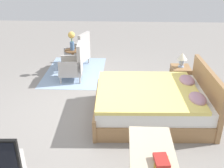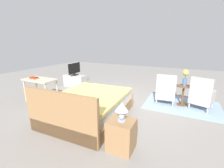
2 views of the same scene
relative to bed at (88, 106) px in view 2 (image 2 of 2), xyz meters
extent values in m
plane|color=gray|center=(-0.11, -1.10, -0.30)|extent=(16.00, 16.00, 0.00)
cube|color=#8EA8C6|center=(-2.07, -1.85, -0.29)|extent=(2.10, 1.50, 0.01)
cube|color=#997047|center=(0.00, -0.05, -0.16)|extent=(1.69, 2.12, 0.28)
cube|color=white|center=(0.00, -0.05, 0.10)|extent=(1.62, 2.03, 0.24)
cube|color=#EAD66B|center=(0.00, -0.13, 0.25)|extent=(1.66, 1.87, 0.06)
cube|color=#997047|center=(-0.03, 0.94, 0.18)|extent=(1.65, 0.13, 0.96)
cube|color=#997047|center=(0.03, -1.05, -0.10)|extent=(1.65, 0.11, 0.40)
ellipsoid|color=#B28499|center=(-0.39, 0.66, 0.29)|extent=(0.45, 0.29, 0.14)
ellipsoid|color=#B28499|center=(0.34, 0.69, 0.29)|extent=(0.45, 0.29, 0.14)
cylinder|color=#ADA8A3|center=(-2.85, -1.99, -0.21)|extent=(0.04, 0.04, 0.16)
cylinder|color=#ADA8A3|center=(-2.42, -2.14, -0.21)|extent=(0.04, 0.04, 0.16)
cylinder|color=#ADA8A3|center=(-2.70, -1.55, -0.21)|extent=(0.04, 0.04, 0.16)
cylinder|color=#ADA8A3|center=(-2.27, -1.70, -0.21)|extent=(0.04, 0.04, 0.16)
cube|color=#ADA8A3|center=(-2.56, -1.85, -0.07)|extent=(0.69, 0.69, 0.12)
cube|color=#C6B289|center=(-2.56, -1.85, 0.04)|extent=(0.63, 0.63, 0.10)
cube|color=#ADA8A3|center=(-2.48, -1.63, 0.31)|extent=(0.54, 0.25, 0.64)
cube|color=#ADA8A3|center=(-2.78, -1.77, 0.12)|extent=(0.24, 0.51, 0.26)
cube|color=#ADA8A3|center=(-2.34, -1.92, 0.12)|extent=(0.24, 0.51, 0.26)
cylinder|color=#ADA8A3|center=(-1.80, -2.09, -0.21)|extent=(0.04, 0.04, 0.16)
cylinder|color=#ADA8A3|center=(-1.34, -2.06, -0.21)|extent=(0.04, 0.04, 0.16)
cylinder|color=#ADA8A3|center=(-1.83, -1.63, -0.21)|extent=(0.04, 0.04, 0.16)
cylinder|color=#ADA8A3|center=(-1.37, -1.60, -0.21)|extent=(0.04, 0.04, 0.16)
cube|color=#ADA8A3|center=(-1.59, -1.85, -0.07)|extent=(0.58, 0.58, 0.12)
cube|color=#C6B289|center=(-1.59, -1.85, 0.04)|extent=(0.53, 0.53, 0.10)
cube|color=#ADA8A3|center=(-1.60, -1.62, 0.31)|extent=(0.54, 0.12, 0.64)
cube|color=#ADA8A3|center=(-1.82, -1.86, 0.12)|extent=(0.11, 0.52, 0.26)
cube|color=#ADA8A3|center=(-1.35, -1.83, 0.12)|extent=(0.11, 0.52, 0.26)
cylinder|color=brown|center=(-2.07, -1.87, -0.29)|extent=(0.28, 0.28, 0.03)
cylinder|color=brown|center=(-2.07, -1.87, 0.00)|extent=(0.06, 0.06, 0.55)
cylinder|color=brown|center=(-2.07, -1.87, 0.29)|extent=(0.40, 0.40, 0.02)
cylinder|color=#4C709E|center=(-2.07, -1.87, 0.41)|extent=(0.11, 0.11, 0.22)
cylinder|color=#477538|center=(-2.07, -1.87, 0.57)|extent=(0.02, 0.02, 0.10)
sphere|color=#E0B251|center=(-2.07, -1.87, 0.70)|extent=(0.17, 0.17, 0.17)
cube|color=#997047|center=(-1.18, 0.71, -0.03)|extent=(0.44, 0.40, 0.55)
cube|color=brown|center=(-1.18, 0.50, 0.08)|extent=(0.37, 0.01, 0.09)
cylinder|color=#9EADC6|center=(-1.18, 0.71, 0.26)|extent=(0.13, 0.13, 0.02)
ellipsoid|color=#9EADC6|center=(-1.18, 0.71, 0.35)|extent=(0.11, 0.11, 0.16)
cone|color=silver|center=(-1.18, 0.71, 0.50)|extent=(0.22, 0.22, 0.15)
cube|color=#B7B2AD|center=(2.10, -2.06, -0.05)|extent=(0.96, 0.40, 0.49)
cube|color=black|center=(2.10, -2.06, 0.21)|extent=(0.22, 0.33, 0.03)
cylinder|color=black|center=(2.10, -2.06, 0.25)|extent=(0.04, 0.04, 0.05)
cube|color=black|center=(2.10, -2.06, 0.49)|extent=(0.08, 0.74, 0.43)
cube|color=black|center=(2.12, -2.06, 0.49)|extent=(0.04, 0.68, 0.38)
cylinder|color=beige|center=(1.46, -0.44, 0.05)|extent=(0.05, 0.05, 0.70)
cylinder|color=beige|center=(2.40, -0.44, 0.05)|extent=(0.05, 0.05, 0.70)
cylinder|color=beige|center=(1.46, -0.02, 0.05)|extent=(0.05, 0.05, 0.70)
cylinder|color=beige|center=(2.40, -0.02, 0.05)|extent=(0.05, 0.05, 0.70)
cube|color=beige|center=(1.93, -0.23, 0.42)|extent=(1.04, 0.52, 0.04)
cube|color=#B79333|center=(2.08, -0.15, 0.45)|extent=(0.24, 0.18, 0.03)
cube|color=#AD2823|center=(2.08, -0.15, 0.48)|extent=(0.23, 0.17, 0.04)
camera|label=1|loc=(4.26, -0.59, 2.44)|focal=42.00mm
camera|label=2|loc=(-2.02, 2.80, 1.51)|focal=24.00mm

